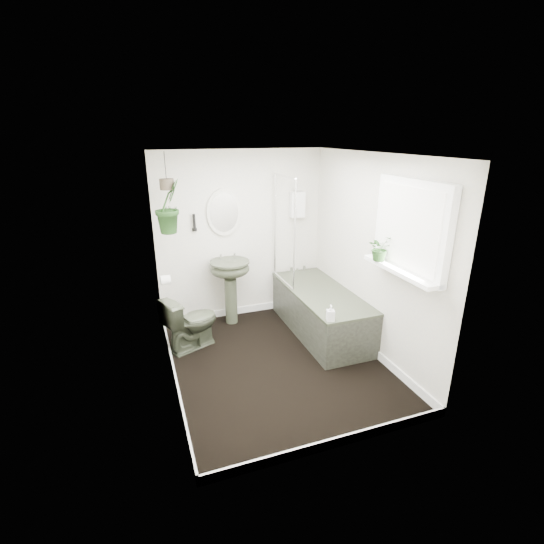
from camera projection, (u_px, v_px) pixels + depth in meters
name	position (u px, v px, depth m)	size (l,w,h in m)	color
floor	(276.00, 363.00, 4.54)	(2.30, 2.80, 0.02)	black
ceiling	(277.00, 153.00, 3.76)	(2.30, 2.80, 0.02)	white
wall_back	(241.00, 236.00, 5.40)	(2.30, 0.02, 2.30)	beige
wall_front	(343.00, 326.00, 2.90)	(2.30, 0.02, 2.30)	beige
wall_left	(164.00, 281.00, 3.78)	(0.02, 2.80, 2.30)	beige
wall_right	(371.00, 257.00, 4.52)	(0.02, 2.80, 2.30)	beige
skirting	(276.00, 358.00, 4.52)	(2.30, 2.80, 0.10)	white
bathtub	(321.00, 311.00, 5.14)	(0.72, 1.72, 0.58)	#363C2C
bath_screen	(284.00, 231.00, 5.13)	(0.04, 0.72, 1.40)	silver
shower_box	(297.00, 205.00, 5.46)	(0.20, 0.10, 0.35)	white
oval_mirror	(224.00, 213.00, 5.17)	(0.46, 0.03, 0.62)	beige
wall_sconce	(194.00, 222.00, 5.07)	(0.04, 0.04, 0.22)	black
toilet_roll_holder	(166.00, 280.00, 4.51)	(0.11, 0.11, 0.11)	white
window_recess	(411.00, 227.00, 3.71)	(0.08, 1.00, 0.90)	white
window_sill	(400.00, 270.00, 3.83)	(0.18, 1.00, 0.04)	white
window_blinds	(407.00, 228.00, 3.70)	(0.01, 0.86, 0.76)	white
toilet	(191.00, 322.00, 4.75)	(0.38, 0.66, 0.68)	#363C2C
pedestal_sink	(231.00, 292.00, 5.35)	(0.53, 0.45, 0.90)	#363C2C
sill_plant	(380.00, 248.00, 4.02)	(0.24, 0.21, 0.27)	black
hanging_plant	(169.00, 206.00, 4.50)	(0.34, 0.27, 0.62)	black
soap_bottle	(331.00, 313.00, 4.22)	(0.08, 0.08, 0.18)	#2B2325
hanging_pot	(167.00, 184.00, 4.42)	(0.16, 0.16, 0.12)	#3A3125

